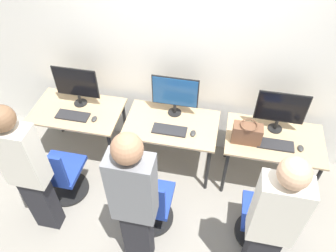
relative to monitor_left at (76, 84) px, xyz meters
name	(u,v)px	position (x,y,z in m)	size (l,w,h in m)	color
ground_plane	(166,184)	(1.13, -0.44, -1.00)	(20.00, 20.00, 0.00)	gray
wall_back	(180,49)	(1.13, 0.32, 0.40)	(12.00, 0.05, 2.80)	silver
desk_left	(78,115)	(0.00, -0.12, -0.37)	(1.03, 0.64, 0.72)	tan
monitor_left	(76,84)	(0.00, 0.00, 0.00)	(0.52, 0.15, 0.50)	black
keyboard_left	(73,116)	(0.00, -0.23, -0.27)	(0.38, 0.15, 0.02)	#262628
mouse_left	(94,119)	(0.26, -0.24, -0.27)	(0.06, 0.09, 0.03)	#333333
office_chair_left	(60,176)	(0.01, -0.80, -0.65)	(0.48, 0.48, 0.86)	black
person_left	(27,170)	(0.00, -1.17, -0.09)	(0.36, 0.22, 1.66)	#232328
desk_center	(171,129)	(1.13, -0.12, -0.37)	(1.03, 0.64, 0.72)	tan
monitor_center	(175,94)	(1.13, 0.06, 0.00)	(0.52, 0.15, 0.50)	black
keyboard_center	(169,130)	(1.13, -0.23, -0.27)	(0.38, 0.15, 0.02)	#262628
mouse_center	(193,133)	(1.39, -0.23, -0.27)	(0.06, 0.09, 0.03)	#333333
office_chair_center	(149,205)	(1.07, -0.95, -0.65)	(0.48, 0.48, 0.86)	black
person_center	(134,203)	(1.06, -1.32, -0.04)	(0.36, 0.23, 1.74)	#232328
desk_right	(273,144)	(2.25, -0.12, -0.37)	(1.03, 0.64, 0.72)	tan
monitor_right	(281,110)	(2.25, 0.03, 0.00)	(0.52, 0.15, 0.50)	black
keyboard_right	(275,145)	(2.25, -0.22, -0.27)	(0.38, 0.15, 0.02)	#262628
mouse_right	(301,148)	(2.51, -0.22, -0.27)	(0.06, 0.09, 0.03)	#333333
office_chair_right	(263,221)	(2.21, -0.91, -0.65)	(0.48, 0.48, 0.86)	black
person_right	(272,224)	(2.15, -1.27, -0.07)	(0.36, 0.22, 1.70)	#232328
handbag	(247,133)	(1.94, -0.22, -0.17)	(0.30, 0.18, 0.25)	brown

